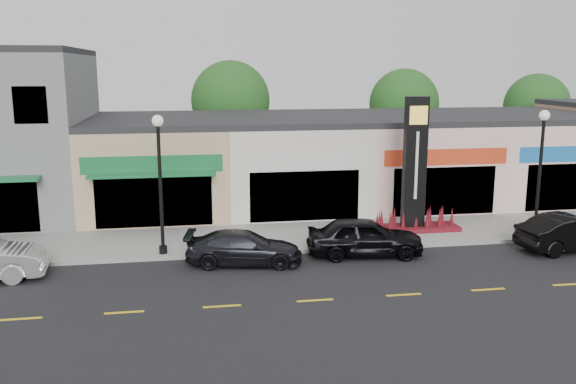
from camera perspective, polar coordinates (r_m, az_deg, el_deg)
name	(u,v)px	position (r m, az deg, el deg)	size (l,w,h in m)	color
ground	(376,266)	(23.48, 8.25, -6.89)	(120.00, 120.00, 0.00)	black
sidewalk	(347,234)	(27.44, 5.52, -3.91)	(52.00, 4.30, 0.15)	gray
curb	(361,248)	(25.36, 6.83, -5.25)	(52.00, 0.20, 0.15)	gray
shop_beige	(158,163)	(33.06, -12.08, 2.67)	(7.00, 10.85, 4.80)	tan
shop_cream	(288,160)	(33.47, -0.02, 3.04)	(7.00, 10.01, 4.80)	beige
shop_pink_w	(409,157)	(35.28, 11.29, 3.26)	(7.00, 10.01, 4.80)	beige
shop_pink_e	(523,154)	(38.31, 21.16, 3.35)	(7.00, 10.01, 4.80)	beige
tree_rear_west	(231,100)	(40.84, -5.38, 8.53)	(5.20, 5.20, 7.83)	#382619
tree_rear_mid	(404,104)	(43.39, 10.80, 8.12)	(4.80, 4.80, 7.29)	#382619
tree_rear_east	(536,106)	(47.77, 22.23, 7.47)	(4.60, 4.60, 6.94)	#382619
lamp_west_near	(160,171)	(24.03, -11.91, 1.97)	(0.44, 0.44, 5.47)	black
lamp_east_near	(541,160)	(28.25, 22.57, 2.75)	(0.44, 0.44, 5.47)	black
pylon_sign	(414,184)	(27.72, 11.70, 0.73)	(4.20, 1.30, 6.00)	maroon
car_dark_sedan	(244,248)	(23.37, -4.14, -5.23)	(4.42, 1.80, 1.28)	black
car_black_sedan	(365,237)	(24.46, 7.20, -4.18)	(4.59, 1.85, 1.56)	black
car_black_conv	(573,233)	(27.53, 25.10, -3.48)	(4.57, 1.59, 1.50)	black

